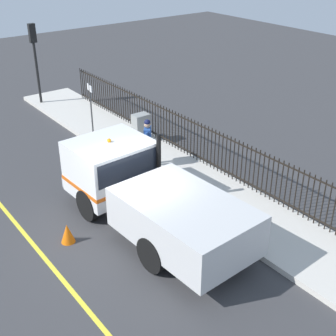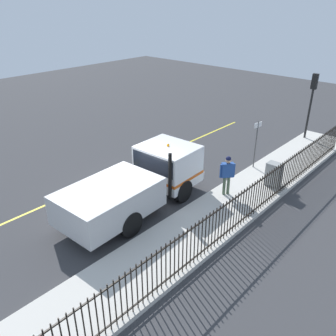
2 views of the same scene
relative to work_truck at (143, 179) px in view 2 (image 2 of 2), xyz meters
The scene contains 10 objects.
ground_plane 1.26m from the work_truck, behind, with size 56.08×56.08×0.00m, color #38383A.
sidewalk_slab 2.92m from the work_truck, ahead, with size 2.43×25.49×0.17m, color beige.
lane_marking 3.18m from the work_truck, behind, with size 0.12×22.94×0.01m, color yellow.
work_truck is the anchor object (origin of this frame).
worker_standing 3.47m from the work_truck, 52.16° to the left, with size 0.49×0.52×1.74m.
iron_fence 3.79m from the work_truck, ahead, with size 0.04×21.70×1.50m.
traffic_light_near 11.69m from the work_truck, 80.69° to the left, with size 0.30×0.21×3.72m.
utility_cabinet 5.78m from the work_truck, 55.97° to the left, with size 0.64×0.45×1.06m, color gray.
traffic_cone 2.37m from the work_truck, 165.72° to the left, with size 0.39×0.39×0.56m, color orange.
street_sign 6.09m from the work_truck, 74.20° to the left, with size 0.12×0.50×2.36m.
Camera 2 is at (9.37, -8.31, 7.67)m, focal length 37.34 mm.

